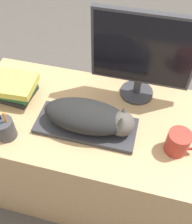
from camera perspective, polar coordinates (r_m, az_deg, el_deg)
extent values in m
cube|color=tan|center=(1.52, 1.34, -10.18)|extent=(1.34, 0.61, 0.72)
cube|color=#2D2D33|center=(1.19, -2.16, -3.03)|extent=(0.45, 0.18, 0.02)
ellipsoid|color=black|center=(1.13, -2.27, -0.85)|extent=(0.37, 0.17, 0.12)
sphere|color=#4C4742|center=(1.11, 5.65, -2.56)|extent=(0.11, 0.11, 0.11)
cone|color=#4C4742|center=(1.06, 5.58, -1.97)|extent=(0.04, 0.04, 0.04)
cone|color=#4C4742|center=(1.09, 6.12, 0.22)|extent=(0.04, 0.04, 0.04)
cylinder|color=#333338|center=(1.35, 8.78, 4.26)|extent=(0.17, 0.17, 0.02)
cylinder|color=#333338|center=(1.31, 9.05, 5.84)|extent=(0.04, 0.04, 0.09)
cube|color=#333338|center=(1.18, 10.29, 13.13)|extent=(0.46, 0.03, 0.35)
cube|color=black|center=(1.17, 10.23, 12.88)|extent=(0.44, 0.01, 0.33)
cylinder|color=#9E2D23|center=(1.13, 17.35, -6.29)|extent=(0.10, 0.10, 0.11)
torus|color=#9E2D23|center=(1.14, 19.71, -6.71)|extent=(0.07, 0.01, 0.07)
cylinder|color=#38383D|center=(1.19, -19.14, -3.48)|extent=(0.08, 0.08, 0.10)
cylinder|color=orange|center=(1.15, -18.85, -2.03)|extent=(0.01, 0.01, 0.12)
cylinder|color=black|center=(1.16, -20.16, -1.12)|extent=(0.01, 0.01, 0.14)
cube|color=black|center=(1.38, -17.07, 4.01)|extent=(0.19, 0.17, 0.03)
cube|color=#2D6B38|center=(1.35, -17.28, 4.80)|extent=(0.18, 0.14, 0.04)
cube|color=#CCC14C|center=(1.32, -17.74, 5.85)|extent=(0.23, 0.18, 0.04)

